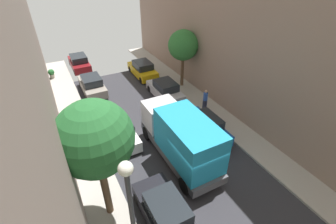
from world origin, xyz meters
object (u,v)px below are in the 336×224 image
Objects in this scene: parked_car_left_5 at (79,63)px; street_tree_1 at (183,46)px; pedestrian at (205,99)px; parked_car_right_1 at (204,126)px; parked_car_right_3 at (143,69)px; potted_plant_1 at (51,73)px; potted_plant_2 at (70,128)px; delivery_truck at (181,137)px; parked_car_left_2 at (166,213)px; lamp_post at (131,210)px; street_tree_2 at (95,139)px; parked_car_left_3 at (119,131)px; parked_car_left_4 at (92,85)px; parked_car_right_2 at (165,90)px.

street_tree_1 reaches higher than parked_car_left_5.
parked_car_right_1 is at bearing -125.90° from pedestrian.
street_tree_1 is (2.37, -3.92, 3.26)m from parked_car_right_3.
potted_plant_1 is 0.96× the size of potted_plant_2.
parked_car_left_5 reaches higher than potted_plant_1.
delivery_truck is at bearing -154.06° from parked_car_right_1.
potted_plant_2 is at bearing -140.87° from parked_car_right_3.
parked_car_left_2 is 4.04m from lamp_post.
potted_plant_1 is (-8.39, 14.47, -0.05)m from parked_car_right_1.
street_tree_2 is (-2.19, 1.76, 3.99)m from parked_car_left_2.
parked_car_right_3 is 10.64m from potted_plant_2.
parked_car_left_3 is at bearing -76.20° from potted_plant_1.
parked_car_left_2 is 4.52× the size of potted_plant_1.
potted_plant_2 is 0.16× the size of lamp_post.
parked_car_right_3 is 4.32× the size of potted_plant_2.
delivery_truck reaches higher than parked_car_left_4.
potted_plant_1 is at bearing 98.91° from parked_car_left_2.
pedestrian reaches higher than parked_car_right_3.
potted_plant_1 is at bearing 123.12° from parked_car_left_4.
parked_car_right_2 reaches higher than potted_plant_2.
parked_car_left_3 is at bearing 126.83° from delivery_truck.
lamp_post reaches higher than potted_plant_2.
parked_car_right_2 and parked_car_right_3 have the same top height.
parked_car_left_2 is 1.00× the size of parked_car_left_3.
parked_car_right_1 is at bearing -90.00° from parked_car_right_2.
parked_car_right_2 is 14.30m from lamp_post.
parked_car_left_5 is (0.00, 5.99, 0.00)m from parked_car_left_4.
parked_car_left_3 is 1.00× the size of parked_car_right_2.
delivery_truck is at bearing 45.27° from lamp_post.
parked_car_right_1 is (5.40, 4.62, 0.00)m from parked_car_left_2.
street_tree_2 is at bearing -96.65° from parked_car_left_5.
parked_car_left_3 is 6.49m from parked_car_right_2.
street_tree_2 is (-7.59, -2.86, 3.99)m from parked_car_right_1.
potted_plant_1 is (-5.69, 15.79, -1.12)m from delivery_truck.
parked_car_right_2 is at bearing 119.35° from pedestrian.
parked_car_left_4 is at bearing 80.27° from street_tree_2.
parked_car_right_1 is 4.52× the size of potted_plant_1.
lamp_post is (-1.90, -21.83, 3.31)m from parked_car_left_5.
parked_car_left_2 is 10.23m from pedestrian.
delivery_truck is 6.04m from pedestrian.
parked_car_left_4 is 16.29m from lamp_post.
street_tree_2 reaches higher than pedestrian.
parked_car_left_2 is at bearing -90.00° from parked_car_left_5.
delivery_truck is at bearing 50.76° from parked_car_left_2.
lamp_post reaches higher than pedestrian.
delivery_truck is at bearing -102.41° from parked_car_right_3.
parked_car_right_1 is at bearing -22.99° from parked_car_left_3.
parked_car_right_3 is 0.68× the size of street_tree_2.
lamp_post is (1.09, -20.43, 3.36)m from potted_plant_1.
parked_car_right_1 is 1.00× the size of parked_car_right_2.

